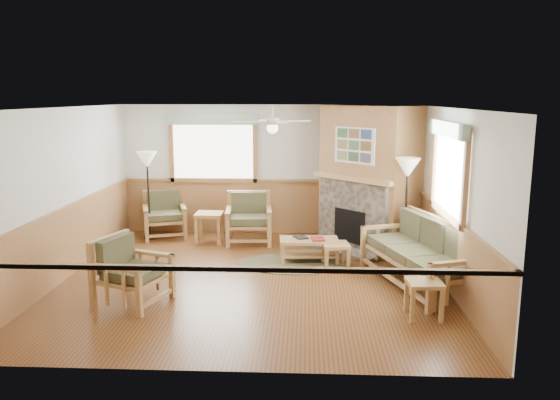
{
  "coord_description": "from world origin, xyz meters",
  "views": [
    {
      "loc": [
        0.83,
        -8.3,
        2.88
      ],
      "look_at": [
        0.4,
        0.7,
        1.15
      ],
      "focal_mm": 35.0,
      "sensor_mm": 36.0,
      "label": 1
    }
  ],
  "objects_px": {
    "armchair_back_right": "(249,218)",
    "coffee_table": "(309,250)",
    "end_table_sofa": "(424,299)",
    "sofa": "(418,253)",
    "footstool": "(335,254)",
    "armchair_left": "(133,271)",
    "end_table_chairs": "(209,227)",
    "floor_lamp_left": "(149,195)",
    "armchair_back_left": "(165,215)",
    "floor_lamp_right": "(406,211)"
  },
  "relations": [
    {
      "from": "end_table_sofa",
      "to": "floor_lamp_right",
      "type": "relative_size",
      "value": 0.27
    },
    {
      "from": "armchair_back_right",
      "to": "footstool",
      "type": "xyz_separation_m",
      "value": [
        1.64,
        -1.44,
        -0.29
      ]
    },
    {
      "from": "armchair_back_right",
      "to": "coffee_table",
      "type": "xyz_separation_m",
      "value": [
        1.19,
        -1.22,
        -0.29
      ]
    },
    {
      "from": "armchair_back_right",
      "to": "end_table_chairs",
      "type": "height_order",
      "value": "armchair_back_right"
    },
    {
      "from": "armchair_back_right",
      "to": "armchair_left",
      "type": "bearing_deg",
      "value": -116.27
    },
    {
      "from": "footstool",
      "to": "armchair_back_left",
      "type": "bearing_deg",
      "value": 152.29
    },
    {
      "from": "footstool",
      "to": "end_table_sofa",
      "type": "bearing_deg",
      "value": -64.54
    },
    {
      "from": "floor_lamp_right",
      "to": "armchair_back_right",
      "type": "bearing_deg",
      "value": 155.95
    },
    {
      "from": "coffee_table",
      "to": "end_table_sofa",
      "type": "xyz_separation_m",
      "value": [
        1.5,
        -2.4,
        0.05
      ]
    },
    {
      "from": "coffee_table",
      "to": "floor_lamp_right",
      "type": "distance_m",
      "value": 1.8
    },
    {
      "from": "end_table_chairs",
      "to": "footstool",
      "type": "height_order",
      "value": "end_table_chairs"
    },
    {
      "from": "sofa",
      "to": "armchair_back_right",
      "type": "relative_size",
      "value": 2.26
    },
    {
      "from": "end_table_chairs",
      "to": "floor_lamp_right",
      "type": "height_order",
      "value": "floor_lamp_right"
    },
    {
      "from": "sofa",
      "to": "footstool",
      "type": "distance_m",
      "value": 1.55
    },
    {
      "from": "armchair_left",
      "to": "floor_lamp_left",
      "type": "xyz_separation_m",
      "value": [
        -0.77,
        3.53,
        0.43
      ]
    },
    {
      "from": "coffee_table",
      "to": "end_table_sofa",
      "type": "relative_size",
      "value": 2.05
    },
    {
      "from": "coffee_table",
      "to": "floor_lamp_right",
      "type": "xyz_separation_m",
      "value": [
        1.65,
        -0.05,
        0.72
      ]
    },
    {
      "from": "armchair_back_left",
      "to": "armchair_back_right",
      "type": "bearing_deg",
      "value": -29.41
    },
    {
      "from": "armchair_left",
      "to": "end_table_chairs",
      "type": "relative_size",
      "value": 1.6
    },
    {
      "from": "footstool",
      "to": "floor_lamp_left",
      "type": "relative_size",
      "value": 0.25
    },
    {
      "from": "armchair_back_left",
      "to": "end_table_sofa",
      "type": "xyz_separation_m",
      "value": [
        4.47,
        -3.99,
        -0.22
      ]
    },
    {
      "from": "end_table_chairs",
      "to": "armchair_left",
      "type": "bearing_deg",
      "value": -98.33
    },
    {
      "from": "armchair_back_left",
      "to": "end_table_sofa",
      "type": "bearing_deg",
      "value": -59.74
    },
    {
      "from": "coffee_table",
      "to": "footstool",
      "type": "bearing_deg",
      "value": -29.07
    },
    {
      "from": "sofa",
      "to": "armchair_left",
      "type": "bearing_deg",
      "value": -95.28
    },
    {
      "from": "armchair_back_right",
      "to": "end_table_sofa",
      "type": "relative_size",
      "value": 1.96
    },
    {
      "from": "floor_lamp_left",
      "to": "footstool",
      "type": "bearing_deg",
      "value": -24.08
    },
    {
      "from": "armchair_left",
      "to": "end_table_chairs",
      "type": "bearing_deg",
      "value": 11.15
    },
    {
      "from": "coffee_table",
      "to": "armchair_back_left",
      "type": "bearing_deg",
      "value": 148.52
    },
    {
      "from": "coffee_table",
      "to": "floor_lamp_left",
      "type": "distance_m",
      "value": 3.61
    },
    {
      "from": "floor_lamp_left",
      "to": "sofa",
      "type": "bearing_deg",
      "value": -27.84
    },
    {
      "from": "floor_lamp_left",
      "to": "armchair_back_right",
      "type": "bearing_deg",
      "value": -5.92
    },
    {
      "from": "floor_lamp_right",
      "to": "armchair_left",
      "type": "bearing_deg",
      "value": -153.52
    },
    {
      "from": "end_table_chairs",
      "to": "floor_lamp_left",
      "type": "relative_size",
      "value": 0.33
    },
    {
      "from": "end_table_sofa",
      "to": "sofa",
      "type": "bearing_deg",
      "value": 82.9
    },
    {
      "from": "armchair_back_left",
      "to": "floor_lamp_right",
      "type": "xyz_separation_m",
      "value": [
        4.62,
        -1.63,
        0.46
      ]
    },
    {
      "from": "coffee_table",
      "to": "floor_lamp_left",
      "type": "relative_size",
      "value": 0.57
    },
    {
      "from": "armchair_back_left",
      "to": "end_table_chairs",
      "type": "height_order",
      "value": "armchair_back_left"
    },
    {
      "from": "footstool",
      "to": "floor_lamp_left",
      "type": "bearing_deg",
      "value": 155.92
    },
    {
      "from": "armchair_back_right",
      "to": "armchair_left",
      "type": "height_order",
      "value": "armchair_back_right"
    },
    {
      "from": "armchair_left",
      "to": "floor_lamp_right",
      "type": "relative_size",
      "value": 0.51
    },
    {
      "from": "end_table_chairs",
      "to": "floor_lamp_right",
      "type": "distance_m",
      "value": 3.9
    },
    {
      "from": "footstool",
      "to": "floor_lamp_right",
      "type": "bearing_deg",
      "value": 8.14
    },
    {
      "from": "armchair_left",
      "to": "end_table_sofa",
      "type": "distance_m",
      "value": 3.98
    },
    {
      "from": "sofa",
      "to": "floor_lamp_left",
      "type": "xyz_separation_m",
      "value": [
        -4.89,
        2.59,
        0.39
      ]
    },
    {
      "from": "floor_lamp_right",
      "to": "coffee_table",
      "type": "bearing_deg",
      "value": 178.38
    },
    {
      "from": "sofa",
      "to": "end_table_chairs",
      "type": "xyz_separation_m",
      "value": [
        -3.63,
        2.39,
        -0.21
      ]
    },
    {
      "from": "end_table_sofa",
      "to": "footstool",
      "type": "bearing_deg",
      "value": 115.46
    },
    {
      "from": "coffee_table",
      "to": "end_table_sofa",
      "type": "bearing_deg",
      "value": -61.58
    },
    {
      "from": "end_table_sofa",
      "to": "footstool",
      "type": "relative_size",
      "value": 1.11
    }
  ]
}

